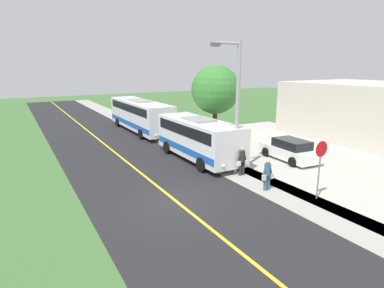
# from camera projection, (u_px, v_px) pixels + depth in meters

# --- Properties ---
(ground_plane) EXTENTS (120.00, 120.00, 0.00)m
(ground_plane) POSITION_uv_depth(u_px,v_px,m) (176.00, 201.00, 15.45)
(ground_plane) COLOR #3D6633
(road_surface) EXTENTS (8.00, 100.00, 0.01)m
(road_surface) POSITION_uv_depth(u_px,v_px,m) (176.00, 201.00, 15.45)
(road_surface) COLOR black
(road_surface) RESTS_ON ground
(sidewalk) EXTENTS (2.40, 100.00, 0.01)m
(sidewalk) POSITION_uv_depth(u_px,v_px,m) (260.00, 182.00, 17.92)
(sidewalk) COLOR #9E9991
(sidewalk) RESTS_ON ground
(road_centre_line) EXTENTS (0.16, 100.00, 0.00)m
(road_centre_line) POSITION_uv_depth(u_px,v_px,m) (176.00, 201.00, 15.45)
(road_centre_line) COLOR gold
(road_centre_line) RESTS_ON ground
(shuttle_bus_front) EXTENTS (2.74, 7.99, 2.84)m
(shuttle_bus_front) POSITION_uv_depth(u_px,v_px,m) (199.00, 137.00, 22.01)
(shuttle_bus_front) COLOR white
(shuttle_bus_front) RESTS_ON ground
(transit_bus_rear) EXTENTS (2.71, 11.24, 3.05)m
(transit_bus_rear) POSITION_uv_depth(u_px,v_px,m) (140.00, 114.00, 31.56)
(transit_bus_rear) COLOR white
(transit_bus_rear) RESTS_ON ground
(pedestrian_with_bags) EXTENTS (0.72, 0.34, 1.64)m
(pedestrian_with_bags) POSITION_uv_depth(u_px,v_px,m) (267.00, 174.00, 16.64)
(pedestrian_with_bags) COLOR #335972
(pedestrian_with_bags) RESTS_ON ground
(pedestrian_waiting) EXTENTS (0.72, 0.34, 1.69)m
(pedestrian_waiting) POSITION_uv_depth(u_px,v_px,m) (242.00, 160.00, 18.93)
(pedestrian_waiting) COLOR #262628
(pedestrian_waiting) RESTS_ON ground
(stop_sign) EXTENTS (0.76, 0.07, 2.88)m
(stop_sign) POSITION_uv_depth(u_px,v_px,m) (320.00, 160.00, 15.28)
(stop_sign) COLOR slate
(stop_sign) RESTS_ON ground
(street_light_pole) EXTENTS (1.97, 0.24, 7.62)m
(street_light_pole) POSITION_uv_depth(u_px,v_px,m) (236.00, 103.00, 18.47)
(street_light_pole) COLOR #9E9EA3
(street_light_pole) RESTS_ON ground
(parked_car_near) EXTENTS (2.24, 4.51, 1.45)m
(parked_car_near) POSITION_uv_depth(u_px,v_px,m) (290.00, 150.00, 22.06)
(parked_car_near) COLOR white
(parked_car_near) RESTS_ON ground
(tree_curbside) EXTENTS (3.70, 3.70, 6.35)m
(tree_curbside) POSITION_uv_depth(u_px,v_px,m) (216.00, 90.00, 24.68)
(tree_curbside) COLOR #4C3826
(tree_curbside) RESTS_ON ground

